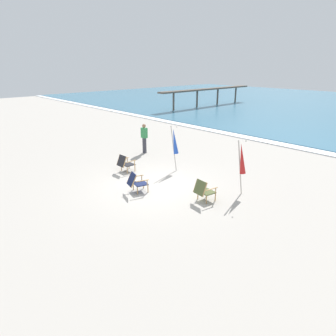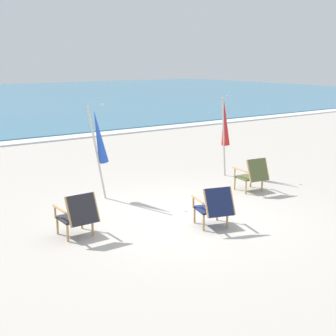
% 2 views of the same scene
% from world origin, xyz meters
% --- Properties ---
extents(ground_plane, '(80.00, 80.00, 0.00)m').
position_xyz_m(ground_plane, '(0.00, 0.00, 0.00)').
color(ground_plane, '#B2AAA0').
extents(surf_band, '(80.00, 1.10, 0.06)m').
position_xyz_m(surf_band, '(0.00, 10.18, 0.03)').
color(surf_band, white).
rests_on(surf_band, ground).
extents(beach_chair_back_left, '(0.75, 0.86, 0.80)m').
position_xyz_m(beach_chair_back_left, '(0.08, -0.84, 0.43)').
color(beach_chair_back_left, '#19234C').
rests_on(beach_chair_back_left, ground).
extents(beach_chair_front_right, '(0.60, 0.71, 0.81)m').
position_xyz_m(beach_chair_front_right, '(-2.13, 0.17, 0.43)').
color(beach_chair_front_right, '#28282D').
rests_on(beach_chair_front_right, ground).
extents(beach_chair_mid_center, '(0.66, 0.75, 0.81)m').
position_xyz_m(beach_chair_mid_center, '(2.37, 0.46, 0.43)').
color(beach_chair_mid_center, '#515B33').
rests_on(beach_chair_mid_center, ground).
extents(umbrella_furled_red, '(0.42, 0.34, 2.11)m').
position_xyz_m(umbrella_furled_red, '(2.85, 1.99, 1.38)').
color(umbrella_furled_red, '#B7B2A8').
rests_on(umbrella_furled_red, ground).
extents(umbrella_furled_blue, '(0.48, 0.24, 2.10)m').
position_xyz_m(umbrella_furled_blue, '(-0.77, 1.99, 1.37)').
color(umbrella_furled_blue, '#B7B2A8').
rests_on(umbrella_furled_blue, ground).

